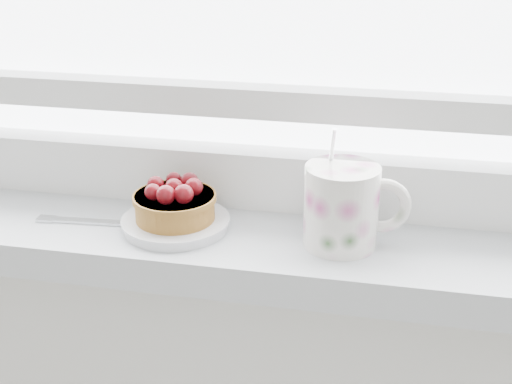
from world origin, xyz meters
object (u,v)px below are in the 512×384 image
(floral_mug, at_px, (344,205))
(saucer, at_px, (176,223))
(fork, at_px, (119,223))
(raspberry_tart, at_px, (175,202))

(floral_mug, bearing_deg, saucer, 179.58)
(floral_mug, bearing_deg, fork, -179.08)
(saucer, bearing_deg, raspberry_tart, -32.01)
(raspberry_tart, xyz_separation_m, fork, (-0.07, -0.01, -0.03))
(fork, bearing_deg, floral_mug, 0.92)
(fork, bearing_deg, saucer, 4.78)
(saucer, height_order, raspberry_tart, raspberry_tart)
(saucer, bearing_deg, fork, -175.22)
(saucer, relative_size, raspberry_tart, 1.31)
(saucer, distance_m, floral_mug, 0.19)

